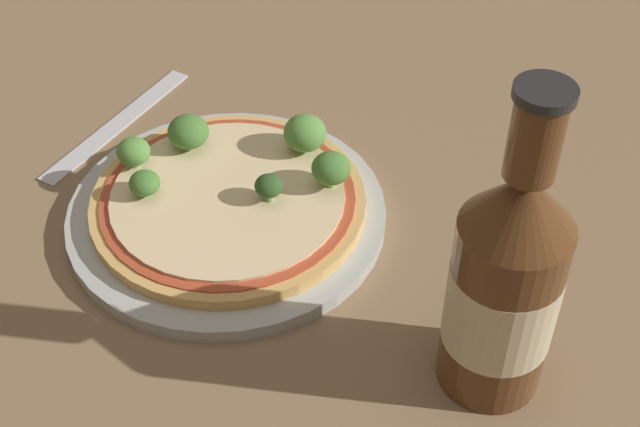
% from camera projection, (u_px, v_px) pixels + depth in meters
% --- Properties ---
extents(ground_plane, '(3.00, 3.00, 0.00)m').
position_uv_depth(ground_plane, '(239.00, 213.00, 0.73)').
color(ground_plane, '#846647').
extents(plate, '(0.26, 0.26, 0.01)m').
position_uv_depth(plate, '(223.00, 211.00, 0.72)').
color(plate, '#B2B7B2').
rests_on(plate, ground_plane).
extents(pizza, '(0.22, 0.22, 0.01)m').
position_uv_depth(pizza, '(225.00, 198.00, 0.71)').
color(pizza, tan).
rests_on(pizza, plate).
extents(broccoli_floret_0, '(0.02, 0.02, 0.02)m').
position_uv_depth(broccoli_floret_0, '(145.00, 183.00, 0.70)').
color(broccoli_floret_0, '#89A866').
rests_on(broccoli_floret_0, pizza).
extents(broccoli_floret_1, '(0.04, 0.04, 0.03)m').
position_uv_depth(broccoli_floret_1, '(302.00, 131.00, 0.74)').
color(broccoli_floret_1, '#89A866').
rests_on(broccoli_floret_1, pizza).
extents(broccoli_floret_2, '(0.03, 0.03, 0.03)m').
position_uv_depth(broccoli_floret_2, '(133.00, 152.00, 0.72)').
color(broccoli_floret_2, '#89A866').
rests_on(broccoli_floret_2, pizza).
extents(broccoli_floret_3, '(0.03, 0.03, 0.03)m').
position_uv_depth(broccoli_floret_3, '(331.00, 168.00, 0.70)').
color(broccoli_floret_3, '#89A866').
rests_on(broccoli_floret_3, pizza).
extents(broccoli_floret_4, '(0.03, 0.03, 0.03)m').
position_uv_depth(broccoli_floret_4, '(188.00, 132.00, 0.74)').
color(broccoli_floret_4, '#89A866').
rests_on(broccoli_floret_4, pizza).
extents(broccoli_floret_5, '(0.02, 0.02, 0.02)m').
position_uv_depth(broccoli_floret_5, '(269.00, 186.00, 0.69)').
color(broccoli_floret_5, '#89A866').
rests_on(broccoli_floret_5, pizza).
extents(beer_bottle, '(0.07, 0.07, 0.24)m').
position_uv_depth(beer_bottle, '(505.00, 284.00, 0.55)').
color(beer_bottle, '#563319').
rests_on(beer_bottle, ground_plane).
extents(fork, '(0.07, 0.19, 0.00)m').
position_uv_depth(fork, '(118.00, 123.00, 0.81)').
color(fork, silver).
rests_on(fork, ground_plane).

